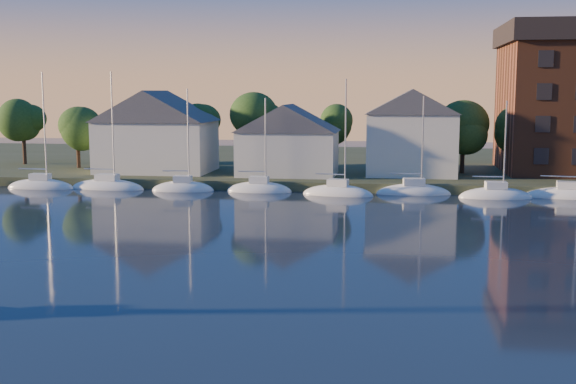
# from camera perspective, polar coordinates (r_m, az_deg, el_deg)

# --- Properties ---
(ground) EXTENTS (260.00, 260.00, 0.00)m
(ground) POSITION_cam_1_polar(r_m,az_deg,el_deg) (27.61, -4.84, -14.50)
(ground) COLOR black
(ground) RESTS_ON ground
(shoreline_land) EXTENTS (160.00, 50.00, 2.00)m
(shoreline_land) POSITION_cam_1_polar(r_m,az_deg,el_deg) (100.56, 4.87, 1.92)
(shoreline_land) COLOR #323B22
(shoreline_land) RESTS_ON ground
(wooden_dock) EXTENTS (120.00, 3.00, 1.00)m
(wooden_dock) POSITION_cam_1_polar(r_m,az_deg,el_deg) (77.77, 3.86, 0.16)
(wooden_dock) COLOR brown
(wooden_dock) RESTS_ON ground
(clubhouse_west) EXTENTS (13.65, 9.45, 9.64)m
(clubhouse_west) POSITION_cam_1_polar(r_m,az_deg,el_deg) (87.52, -10.36, 4.82)
(clubhouse_west) COLOR silver
(clubhouse_west) RESTS_ON shoreline_land
(clubhouse_centre) EXTENTS (11.55, 8.40, 8.08)m
(clubhouse_centre) POSITION_cam_1_polar(r_m,az_deg,el_deg) (82.86, 0.01, 4.22)
(clubhouse_centre) COLOR silver
(clubhouse_centre) RESTS_ON shoreline_land
(clubhouse_east) EXTENTS (10.50, 8.40, 9.80)m
(clubhouse_east) POSITION_cam_1_polar(r_m,az_deg,el_deg) (83.98, 9.74, 4.75)
(clubhouse_east) COLOR silver
(clubhouse_east) RESTS_ON shoreline_land
(tree_line) EXTENTS (93.40, 5.40, 8.90)m
(tree_line) POSITION_cam_1_polar(r_m,az_deg,el_deg) (87.98, 5.76, 5.73)
(tree_line) COLOR #3A261A
(tree_line) RESTS_ON shoreline_land
(moored_fleet) EXTENTS (95.50, 2.40, 12.05)m
(moored_fleet) POSITION_cam_1_polar(r_m,az_deg,el_deg) (74.59, 6.74, -0.14)
(moored_fleet) COLOR silver
(moored_fleet) RESTS_ON ground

